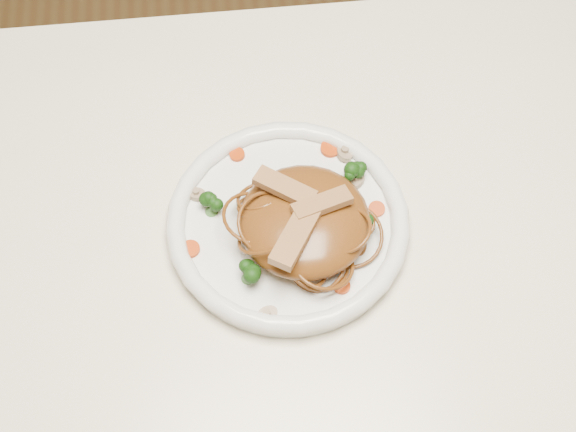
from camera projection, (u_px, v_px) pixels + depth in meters
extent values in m
cube|color=beige|center=(326.00, 295.00, 0.86)|extent=(1.20, 0.80, 0.04)
cylinder|color=white|center=(288.00, 227.00, 0.88)|extent=(0.32, 0.32, 0.02)
ellipsoid|color=brown|center=(304.00, 221.00, 0.84)|extent=(0.18, 0.18, 0.04)
cube|color=#AF7952|center=(322.00, 204.00, 0.82)|extent=(0.06, 0.04, 0.01)
cube|color=#AF7952|center=(285.00, 188.00, 0.83)|extent=(0.07, 0.05, 0.01)
cube|color=#AF7952|center=(296.00, 236.00, 0.80)|extent=(0.06, 0.08, 0.01)
cylinder|color=#B62D06|center=(330.00, 149.00, 0.91)|extent=(0.03, 0.03, 0.00)
cylinder|color=#B62D06|center=(191.00, 249.00, 0.85)|extent=(0.03, 0.03, 0.00)
cylinder|color=#B62D06|center=(377.00, 209.00, 0.87)|extent=(0.02, 0.02, 0.00)
cylinder|color=#B62D06|center=(237.00, 155.00, 0.91)|extent=(0.02, 0.02, 0.00)
cylinder|color=#B62D06|center=(342.00, 286.00, 0.83)|extent=(0.02, 0.02, 0.00)
cylinder|color=tan|center=(267.00, 315.00, 0.81)|extent=(0.03, 0.03, 0.01)
cylinder|color=tan|center=(356.00, 180.00, 0.89)|extent=(0.03, 0.03, 0.01)
cylinder|color=tan|center=(197.00, 194.00, 0.88)|extent=(0.03, 0.03, 0.01)
cylinder|color=tan|center=(345.00, 152.00, 0.91)|extent=(0.03, 0.03, 0.01)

